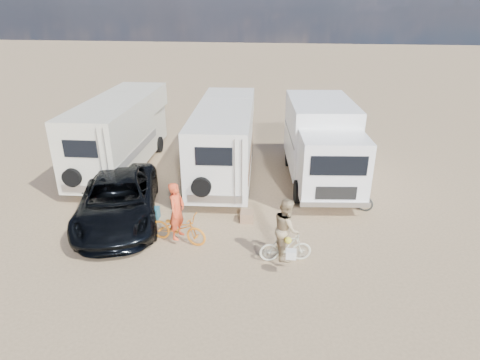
# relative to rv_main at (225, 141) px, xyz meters

# --- Properties ---
(ground) EXTENTS (140.00, 140.00, 0.00)m
(ground) POSITION_rel_rv_main_xyz_m (0.11, -6.78, -1.53)
(ground) COLOR tan
(ground) RESTS_ON ground
(rv_main) EXTENTS (2.85, 7.98, 3.06)m
(rv_main) POSITION_rel_rv_main_xyz_m (0.00, 0.00, 0.00)
(rv_main) COLOR white
(rv_main) RESTS_ON ground
(rv_left) EXTENTS (2.56, 7.75, 3.21)m
(rv_left) POSITION_rel_rv_main_xyz_m (-4.73, 0.14, 0.08)
(rv_left) COLOR white
(rv_left) RESTS_ON ground
(box_truck) EXTENTS (3.22, 6.58, 3.30)m
(box_truck) POSITION_rel_rv_main_xyz_m (4.13, -0.39, 0.12)
(box_truck) COLOR white
(box_truck) RESTS_ON ground
(dark_suv) EXTENTS (4.16, 6.15, 1.57)m
(dark_suv) POSITION_rel_rv_main_xyz_m (-3.02, -4.53, -0.75)
(dark_suv) COLOR black
(dark_suv) RESTS_ON ground
(bike_man) EXTENTS (2.02, 1.08, 1.01)m
(bike_man) POSITION_rel_rv_main_xyz_m (-0.59, -5.70, -1.02)
(bike_man) COLOR orange
(bike_man) RESTS_ON ground
(bike_woman) EXTENTS (1.60, 0.72, 0.93)m
(bike_woman) POSITION_rel_rv_main_xyz_m (2.81, -6.32, -1.06)
(bike_woman) COLOR beige
(bike_woman) RESTS_ON ground
(rider_man) EXTENTS (0.59, 0.77, 1.87)m
(rider_man) POSITION_rel_rv_main_xyz_m (-0.59, -5.70, -0.59)
(rider_man) COLOR #E54A25
(rider_man) RESTS_ON ground
(rider_woman) EXTENTS (0.85, 1.01, 1.85)m
(rider_woman) POSITION_rel_rv_main_xyz_m (2.81, -6.32, -0.60)
(rider_woman) COLOR tan
(rider_woman) RESTS_ON ground
(bike_parked) EXTENTS (1.86, 1.19, 0.92)m
(bike_parked) POSITION_rel_rv_main_xyz_m (5.09, -2.60, -1.07)
(bike_parked) COLOR #282A27
(bike_parked) RESTS_ON ground
(cooler) EXTENTS (0.54, 0.40, 0.42)m
(cooler) POSITION_rel_rv_main_xyz_m (-1.94, -4.35, -1.32)
(cooler) COLOR #27667F
(cooler) RESTS_ON ground
(crate) EXTENTS (0.48, 0.48, 0.36)m
(crate) POSITION_rel_rv_main_xyz_m (1.43, -4.10, -1.35)
(crate) COLOR #8D694D
(crate) RESTS_ON ground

